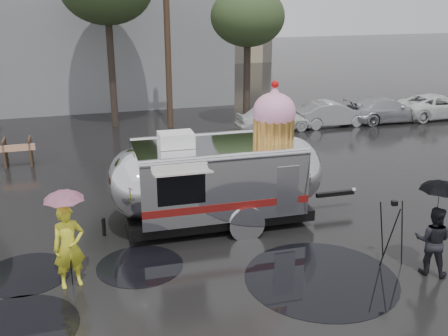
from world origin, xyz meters
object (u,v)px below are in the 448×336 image
object	(u,v)px
person_right	(433,241)
tripod	(392,226)
person_left	(69,247)
airstream_trailer	(220,175)

from	to	relation	value
person_right	tripod	world-z (taller)	person_right
person_right	tripod	bearing A→B (deg)	-10.07
person_left	tripod	bearing A→B (deg)	-20.74
tripod	airstream_trailer	bearing A→B (deg)	144.03
person_left	tripod	world-z (taller)	person_left
airstream_trailer	person_right	size ratio (longest dim) A/B	4.54
airstream_trailer	person_left	xyz separation A→B (m)	(-4.07, -2.24, -0.47)
person_left	person_right	distance (m)	8.12
person_left	person_right	world-z (taller)	person_left
airstream_trailer	person_left	world-z (taller)	airstream_trailer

